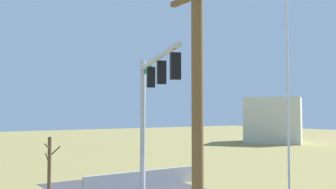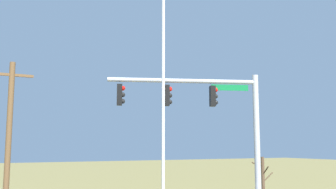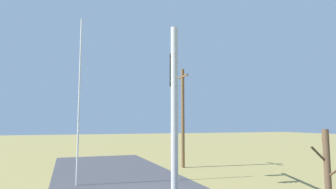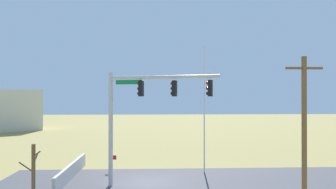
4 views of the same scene
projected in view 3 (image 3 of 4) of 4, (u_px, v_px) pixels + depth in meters
The scene contains 5 objects.
road_surface at pixel (123, 183), 16.36m from camera, with size 28.00×8.00×0.01m, color #3D3D42.
signal_mast at pixel (174, 86), 13.15m from camera, with size 6.73×2.63×7.24m.
flagpole at pixel (79, 100), 16.10m from camera, with size 0.10×0.10×9.53m, color silver.
utility_pole at pixel (183, 115), 22.35m from camera, with size 1.90×0.26×7.76m.
bare_tree at pixel (328, 180), 8.74m from camera, with size 1.27×1.02×3.23m.
Camera 3 is at (12.68, -3.25, 3.41)m, focal length 30.26 mm.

